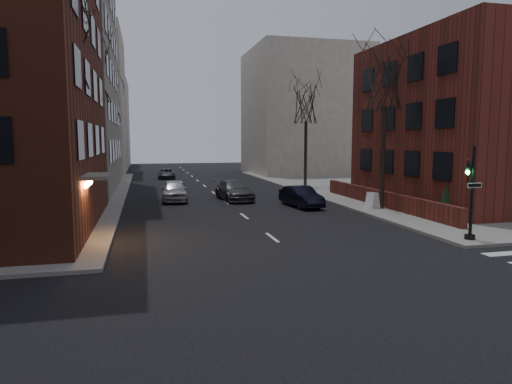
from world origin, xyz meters
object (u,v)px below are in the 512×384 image
tree_left_a (63,45)px  parked_sedan (301,197)px  tree_left_c (109,103)px  evergreen_shrub (447,201)px  tree_left_b (93,74)px  car_lane_silver (175,190)px  streetlamp_far (118,141)px  tree_right_a (386,80)px  tree_right_b (306,104)px  streetlamp_near (99,143)px  car_lane_gray (234,190)px  traffic_signal (471,199)px  sandwich_board (372,200)px  car_lane_far (166,173)px

tree_left_a → parked_sedan: 16.75m
tree_left_c → parked_sedan: 24.51m
evergreen_shrub → tree_left_a: bearing=-179.9°
tree_left_b → parked_sedan: (13.23, -5.28, -8.22)m
tree_left_c → car_lane_silver: bearing=-69.7°
parked_sedan → tree_left_c: bearing=117.3°
streetlamp_far → evergreen_shrub: bearing=-56.2°
car_lane_silver → tree_right_a: bearing=-27.9°
tree_left_a → tree_right_b: size_ratio=1.12×
tree_right_a → tree_right_b: bearing=90.0°
tree_left_b → streetlamp_far: tree_left_b is taller
streetlamp_near → car_lane_gray: streetlamp_near is taller
streetlamp_near → evergreen_shrub: streetlamp_near is taller
traffic_signal → evergreen_shrub: 5.70m
tree_right_a → evergreen_shrub: 8.18m
parked_sedan → traffic_signal: bearing=-80.5°
sandwich_board → evergreen_shrub: (2.27, -4.11, 0.43)m
traffic_signal → car_lane_silver: (-11.43, 16.64, -1.14)m
streetlamp_near → tree_right_b: bearing=30.5°
tree_left_c → parked_sedan: size_ratio=2.33×
tree_left_c → sandwich_board: (17.03, -21.88, -7.37)m
tree_right_a → sandwich_board: tree_right_a is taller
sandwich_board → tree_right_b: bearing=68.1°
tree_left_b → tree_left_c: size_ratio=1.11×
parked_sedan → sandwich_board: (3.80, -2.60, -0.03)m
streetlamp_far → sandwich_board: 29.20m
car_lane_far → tree_left_a: bearing=-98.6°
traffic_signal → tree_left_c: bearing=118.4°
streetlamp_near → car_lane_far: 24.32m
tree_left_c → tree_right_a: same height
parked_sedan → sandwich_board: parked_sedan is taller
streetlamp_near → tree_left_c: bearing=91.9°
tree_right_a → streetlamp_near: size_ratio=1.55×
tree_left_b → evergreen_shrub: bearing=-31.8°
tree_left_a → parked_sedan: (13.23, 6.72, -7.78)m
tree_left_b → streetlamp_near: bearing=-81.5°
streetlamp_far → sandwich_board: size_ratio=6.13×
parked_sedan → streetlamp_far: bearing=113.5°
evergreen_shrub → sandwich_board: bearing=119.0°
tree_left_a → car_lane_far: size_ratio=2.49×
tree_left_c → sandwich_board: size_ratio=9.50×
tree_right_a → parked_sedan: 8.97m
tree_left_b → tree_right_b: (17.60, 6.00, -1.33)m
tree_right_a → parked_sedan: size_ratio=2.33×
tree_left_b → parked_sedan: bearing=-21.8°
tree_left_c → evergreen_shrub: size_ratio=5.14×
tree_right_a → car_lane_gray: 12.98m
streetlamp_near → sandwich_board: size_ratio=6.13×
tree_left_a → streetlamp_far: 28.32m
tree_left_c → evergreen_shrub: 33.10m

